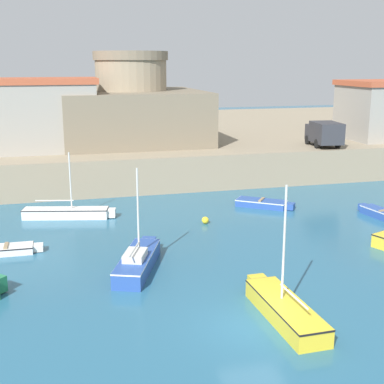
{
  "coord_description": "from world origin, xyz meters",
  "views": [
    {
      "loc": [
        -7.36,
        -18.09,
        10.32
      ],
      "look_at": [
        1.26,
        14.75,
        2.0
      ],
      "focal_mm": 50.0,
      "sensor_mm": 36.0,
      "label": 1
    }
  ],
  "objects_px": {
    "sailboat_blue_5": "(138,260)",
    "sailboat_white_8": "(68,212)",
    "fortress": "(132,110)",
    "dinghy_white_2": "(9,249)",
    "harbor_shed_near_wharf": "(384,110)",
    "sailboat_yellow_7": "(284,308)",
    "dinghy_blue_6": "(263,203)",
    "harbor_shed_mid_row": "(43,115)",
    "dinghy_blue_3": "(383,214)",
    "mooring_buoy": "(205,220)",
    "truck_on_quay": "(324,133)"
  },
  "relations": [
    {
      "from": "fortress",
      "to": "harbor_shed_near_wharf",
      "type": "height_order",
      "value": "fortress"
    },
    {
      "from": "dinghy_blue_6",
      "to": "harbor_shed_near_wharf",
      "type": "distance_m",
      "value": 20.71
    },
    {
      "from": "dinghy_blue_3",
      "to": "dinghy_blue_6",
      "type": "height_order",
      "value": "dinghy_blue_3"
    },
    {
      "from": "sailboat_yellow_7",
      "to": "mooring_buoy",
      "type": "bearing_deg",
      "value": 87.75
    },
    {
      "from": "sailboat_blue_5",
      "to": "fortress",
      "type": "height_order",
      "value": "fortress"
    },
    {
      "from": "dinghy_blue_3",
      "to": "mooring_buoy",
      "type": "distance_m",
      "value": 12.12
    },
    {
      "from": "dinghy_blue_3",
      "to": "harbor_shed_near_wharf",
      "type": "distance_m",
      "value": 19.35
    },
    {
      "from": "sailboat_white_8",
      "to": "harbor_shed_mid_row",
      "type": "height_order",
      "value": "harbor_shed_mid_row"
    },
    {
      "from": "fortress",
      "to": "harbor_shed_mid_row",
      "type": "height_order",
      "value": "fortress"
    },
    {
      "from": "fortress",
      "to": "harbor_shed_near_wharf",
      "type": "xyz_separation_m",
      "value": [
        24.0,
        -4.49,
        -0.1
      ]
    },
    {
      "from": "fortress",
      "to": "dinghy_white_2",
      "type": "bearing_deg",
      "value": -115.88
    },
    {
      "from": "dinghy_blue_6",
      "to": "harbor_shed_mid_row",
      "type": "distance_m",
      "value": 19.71
    },
    {
      "from": "mooring_buoy",
      "to": "dinghy_blue_6",
      "type": "bearing_deg",
      "value": 29.08
    },
    {
      "from": "dinghy_blue_3",
      "to": "truck_on_quay",
      "type": "distance_m",
      "value": 13.19
    },
    {
      "from": "sailboat_blue_5",
      "to": "truck_on_quay",
      "type": "relative_size",
      "value": 1.3
    },
    {
      "from": "harbor_shed_near_wharf",
      "to": "truck_on_quay",
      "type": "height_order",
      "value": "harbor_shed_near_wharf"
    },
    {
      "from": "sailboat_white_8",
      "to": "dinghy_blue_6",
      "type": "bearing_deg",
      "value": -3.04
    },
    {
      "from": "sailboat_yellow_7",
      "to": "dinghy_blue_6",
      "type": "bearing_deg",
      "value": 70.67
    },
    {
      "from": "mooring_buoy",
      "to": "harbor_shed_near_wharf",
      "type": "distance_m",
      "value": 26.54
    },
    {
      "from": "mooring_buoy",
      "to": "harbor_shed_mid_row",
      "type": "relative_size",
      "value": 0.05
    },
    {
      "from": "sailboat_blue_5",
      "to": "mooring_buoy",
      "type": "distance_m",
      "value": 8.73
    },
    {
      "from": "dinghy_blue_3",
      "to": "sailboat_blue_5",
      "type": "height_order",
      "value": "sailboat_blue_5"
    },
    {
      "from": "dinghy_white_2",
      "to": "truck_on_quay",
      "type": "height_order",
      "value": "truck_on_quay"
    },
    {
      "from": "dinghy_blue_3",
      "to": "fortress",
      "type": "height_order",
      "value": "fortress"
    },
    {
      "from": "truck_on_quay",
      "to": "dinghy_blue_3",
      "type": "bearing_deg",
      "value": -99.22
    },
    {
      "from": "sailboat_blue_5",
      "to": "sailboat_white_8",
      "type": "height_order",
      "value": "sailboat_blue_5"
    },
    {
      "from": "fortress",
      "to": "sailboat_white_8",
      "type": "bearing_deg",
      "value": -114.71
    },
    {
      "from": "dinghy_blue_3",
      "to": "fortress",
      "type": "bearing_deg",
      "value": 124.74
    },
    {
      "from": "sailboat_blue_5",
      "to": "sailboat_yellow_7",
      "type": "height_order",
      "value": "sailboat_yellow_7"
    },
    {
      "from": "dinghy_white_2",
      "to": "sailboat_yellow_7",
      "type": "relative_size",
      "value": 0.58
    },
    {
      "from": "dinghy_blue_6",
      "to": "sailboat_blue_5",
      "type": "bearing_deg",
      "value": -137.99
    },
    {
      "from": "mooring_buoy",
      "to": "fortress",
      "type": "distance_m",
      "value": 19.15
    },
    {
      "from": "sailboat_blue_5",
      "to": "dinghy_blue_6",
      "type": "xyz_separation_m",
      "value": [
        10.75,
        9.68,
        -0.22
      ]
    },
    {
      "from": "sailboat_blue_5",
      "to": "dinghy_blue_6",
      "type": "bearing_deg",
      "value": 42.01
    },
    {
      "from": "dinghy_white_2",
      "to": "harbor_shed_mid_row",
      "type": "height_order",
      "value": "harbor_shed_mid_row"
    },
    {
      "from": "harbor_shed_near_wharf",
      "to": "sailboat_yellow_7",
      "type": "bearing_deg",
      "value": -129.64
    },
    {
      "from": "dinghy_white_2",
      "to": "mooring_buoy",
      "type": "relative_size",
      "value": 7.31
    },
    {
      "from": "sailboat_white_8",
      "to": "truck_on_quay",
      "type": "bearing_deg",
      "value": 16.97
    },
    {
      "from": "dinghy_white_2",
      "to": "dinghy_blue_6",
      "type": "distance_m",
      "value": 18.14
    },
    {
      "from": "harbor_shed_near_wharf",
      "to": "truck_on_quay",
      "type": "relative_size",
      "value": 1.72
    },
    {
      "from": "mooring_buoy",
      "to": "fortress",
      "type": "bearing_deg",
      "value": 96.15
    },
    {
      "from": "sailboat_white_8",
      "to": "truck_on_quay",
      "type": "xyz_separation_m",
      "value": [
        22.65,
        6.91,
        3.78
      ]
    },
    {
      "from": "sailboat_yellow_7",
      "to": "harbor_shed_mid_row",
      "type": "relative_size",
      "value": 0.66
    },
    {
      "from": "fortress",
      "to": "truck_on_quay",
      "type": "height_order",
      "value": "fortress"
    },
    {
      "from": "sailboat_white_8",
      "to": "harbor_shed_near_wharf",
      "type": "bearing_deg",
      "value": 18.14
    },
    {
      "from": "mooring_buoy",
      "to": "fortress",
      "type": "xyz_separation_m",
      "value": [
        -1.96,
        18.2,
        5.63
      ]
    },
    {
      "from": "harbor_shed_mid_row",
      "to": "dinghy_blue_6",
      "type": "bearing_deg",
      "value": -36.33
    },
    {
      "from": "dinghy_blue_6",
      "to": "dinghy_blue_3",
      "type": "bearing_deg",
      "value": -35.51
    },
    {
      "from": "dinghy_white_2",
      "to": "sailboat_blue_5",
      "type": "relative_size",
      "value": 0.58
    },
    {
      "from": "dinghy_white_2",
      "to": "dinghy_blue_3",
      "type": "height_order",
      "value": "dinghy_blue_3"
    }
  ]
}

